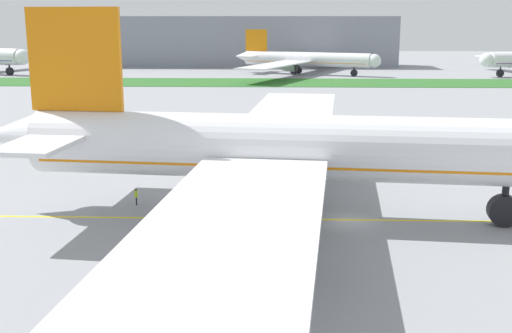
{
  "coord_description": "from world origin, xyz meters",
  "views": [
    {
      "loc": [
        -6.42,
        -52.69,
        17.11
      ],
      "look_at": [
        -8.3,
        3.91,
        3.93
      ],
      "focal_mm": 44.65,
      "sensor_mm": 36.0,
      "label": 1
    }
  ],
  "objects_px": {
    "airliner_foreground": "(286,149)",
    "service_truck_baggage_loader": "(332,130)",
    "ground_crew_marshaller_front": "(136,195)",
    "parked_airliner_far_centre": "(304,59)",
    "ground_crew_wingwalker_port": "(188,303)"
  },
  "relations": [
    {
      "from": "airliner_foreground",
      "to": "service_truck_baggage_loader",
      "type": "distance_m",
      "value": 36.53
    },
    {
      "from": "airliner_foreground",
      "to": "ground_crew_marshaller_front",
      "type": "xyz_separation_m",
      "value": [
        -14.01,
        3.21,
        -5.19
      ]
    },
    {
      "from": "airliner_foreground",
      "to": "parked_airliner_far_centre",
      "type": "relative_size",
      "value": 1.19
    },
    {
      "from": "ground_crew_wingwalker_port",
      "to": "ground_crew_marshaller_front",
      "type": "relative_size",
      "value": 0.99
    },
    {
      "from": "airliner_foreground",
      "to": "ground_crew_marshaller_front",
      "type": "height_order",
      "value": "airliner_foreground"
    },
    {
      "from": "ground_crew_marshaller_front",
      "to": "service_truck_baggage_loader",
      "type": "height_order",
      "value": "service_truck_baggage_loader"
    },
    {
      "from": "ground_crew_wingwalker_port",
      "to": "parked_airliner_far_centre",
      "type": "relative_size",
      "value": 0.02
    },
    {
      "from": "ground_crew_marshaller_front",
      "to": "parked_airliner_far_centre",
      "type": "distance_m",
      "value": 146.67
    },
    {
      "from": "service_truck_baggage_loader",
      "to": "airliner_foreground",
      "type": "bearing_deg",
      "value": -101.25
    },
    {
      "from": "service_truck_baggage_loader",
      "to": "ground_crew_marshaller_front",
      "type": "bearing_deg",
      "value": -123.09
    },
    {
      "from": "parked_airliner_far_centre",
      "to": "service_truck_baggage_loader",
      "type": "bearing_deg",
      "value": -90.18
    },
    {
      "from": "airliner_foreground",
      "to": "ground_crew_marshaller_front",
      "type": "relative_size",
      "value": 56.65
    },
    {
      "from": "ground_crew_wingwalker_port",
      "to": "parked_airliner_far_centre",
      "type": "height_order",
      "value": "parked_airliner_far_centre"
    },
    {
      "from": "airliner_foreground",
      "to": "service_truck_baggage_loader",
      "type": "relative_size",
      "value": 14.17
    },
    {
      "from": "ground_crew_wingwalker_port",
      "to": "parked_airliner_far_centre",
      "type": "bearing_deg",
      "value": 85.45
    }
  ]
}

